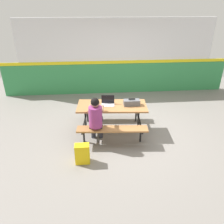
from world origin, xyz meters
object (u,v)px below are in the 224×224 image
object	(u,v)px
picnic_table_main	(112,111)
backpack_dark	(82,154)
student_nearer	(96,117)
toolbox_grey	(132,102)
laptop_silver	(108,103)

from	to	relation	value
picnic_table_main	backpack_dark	size ratio (longest dim) A/B	4.01
picnic_table_main	backpack_dark	bearing A→B (deg)	-120.75
backpack_dark	picnic_table_main	bearing A→B (deg)	59.25
student_nearer	backpack_dark	size ratio (longest dim) A/B	2.74
student_nearer	toolbox_grey	distance (m)	1.03
picnic_table_main	student_nearer	bearing A→B (deg)	-128.26
picnic_table_main	backpack_dark	world-z (taller)	picnic_table_main
toolbox_grey	laptop_silver	bearing A→B (deg)	172.02
student_nearer	laptop_silver	xyz separation A→B (m)	(0.32, 0.57, 0.08)
student_nearer	toolbox_grey	size ratio (longest dim) A/B	3.02
picnic_table_main	toolbox_grey	size ratio (longest dim) A/B	4.41
picnic_table_main	student_nearer	world-z (taller)	student_nearer
student_nearer	laptop_silver	size ratio (longest dim) A/B	3.60
toolbox_grey	backpack_dark	distance (m)	1.79
laptop_silver	backpack_dark	world-z (taller)	laptop_silver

